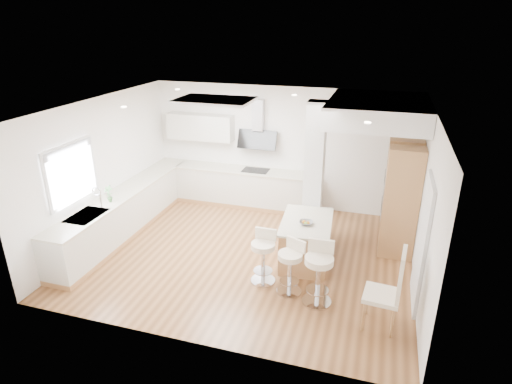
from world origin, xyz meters
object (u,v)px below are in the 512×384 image
(bar_stool_a, at_px, (263,254))
(bar_stool_c, at_px, (319,270))
(peninsula, at_px, (306,241))
(bar_stool_b, at_px, (291,264))
(dining_chair, at_px, (391,288))

(bar_stool_a, xyz_separation_m, bar_stool_c, (0.97, -0.31, 0.06))
(peninsula, bearing_deg, bar_stool_a, -127.40)
(bar_stool_b, xyz_separation_m, dining_chair, (1.53, -0.45, 0.16))
(bar_stool_b, bearing_deg, bar_stool_c, 8.13)
(bar_stool_b, height_order, bar_stool_c, bar_stool_c)
(peninsula, xyz_separation_m, bar_stool_a, (-0.56, -0.86, 0.12))
(peninsula, distance_m, bar_stool_a, 1.03)
(bar_stool_b, relative_size, dining_chair, 0.72)
(peninsula, height_order, dining_chair, dining_chair)
(bar_stool_a, distance_m, dining_chair, 2.13)
(bar_stool_b, bearing_deg, peninsula, 111.52)
(bar_stool_a, xyz_separation_m, bar_stool_b, (0.50, -0.17, -0.01))
(peninsula, height_order, bar_stool_b, bar_stool_b)
(peninsula, relative_size, bar_stool_c, 1.35)
(peninsula, relative_size, dining_chair, 1.10)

